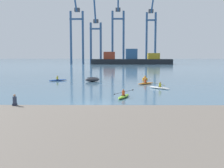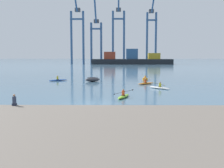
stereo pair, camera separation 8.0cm
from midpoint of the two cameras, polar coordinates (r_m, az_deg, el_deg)
ground_plane at (r=26.06m, az=-3.90°, el=-4.00°), size 800.00×800.00×0.00m
container_barge at (r=149.49m, az=3.87°, el=4.99°), size 42.58×8.56×8.06m
gantry_crane_west at (r=157.08m, az=-7.21°, el=10.99°), size 7.78×15.64×38.07m
gantry_crane_west_mid at (r=158.49m, az=-3.36°, el=10.13°), size 6.74×18.25×36.59m
gantry_crane_east_mid at (r=162.77m, az=1.22°, el=11.17°), size 7.56×16.28×41.27m
gantry_crane_east at (r=163.11m, az=7.95°, el=10.91°), size 6.23×17.47×39.69m
capsized_dinghy at (r=48.12m, az=-4.03°, el=0.90°), size 2.82×2.08×0.76m
channel_buoy at (r=50.55m, az=6.68°, el=1.12°), size 0.90×0.90×1.00m
kayak_blue at (r=50.38m, az=-11.01°, el=0.83°), size 3.18×2.34×0.96m
kayak_lime at (r=29.62m, az=2.30°, el=-2.48°), size 2.12×3.41×0.96m
kayak_orange at (r=43.91m, az=6.82°, el=0.18°), size 2.93×2.72×0.95m
kayak_white at (r=38.15m, az=9.58°, el=-0.70°), size 2.70×2.94×0.95m
stone_quay at (r=12.48m, az=-9.09°, el=-13.60°), size 80.00×20.00×0.58m
seated_onlooker at (r=22.95m, az=-19.29°, el=-3.19°), size 0.32×0.30×0.90m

